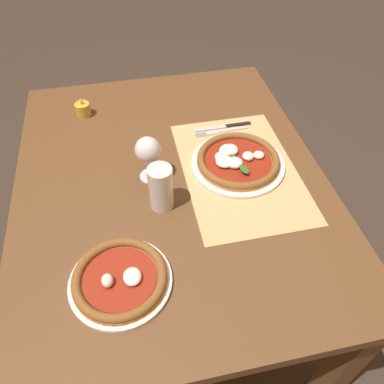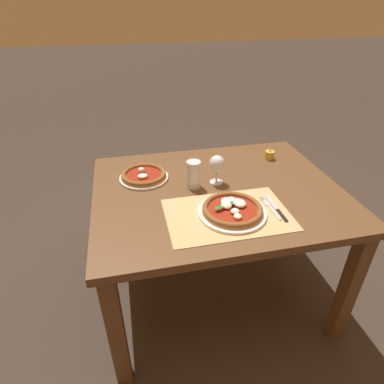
{
  "view_description": "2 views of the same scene",
  "coord_description": "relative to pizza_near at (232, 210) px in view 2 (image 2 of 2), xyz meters",
  "views": [
    {
      "loc": [
        -0.87,
        0.11,
        1.59
      ],
      "look_at": [
        -0.17,
        -0.04,
        0.83
      ],
      "focal_mm": 35.0,
      "sensor_mm": 36.0,
      "label": 1
    },
    {
      "loc": [
        -0.43,
        -1.34,
        1.59
      ],
      "look_at": [
        -0.16,
        -0.13,
        0.82
      ],
      "focal_mm": 30.0,
      "sensor_mm": 36.0,
      "label": 2
    }
  ],
  "objects": [
    {
      "name": "ground_plane",
      "position": [
        0.0,
        0.23,
        -0.76
      ],
      "size": [
        24.0,
        24.0,
        0.0
      ],
      "primitive_type": "plane",
      "color": "#382D26"
    },
    {
      "name": "pint_glass",
      "position": [
        -0.12,
        0.27,
        0.05
      ],
      "size": [
        0.07,
        0.07,
        0.15
      ],
      "color": "silver",
      "rests_on": "dining_table"
    },
    {
      "name": "paper_placemat",
      "position": [
        -0.02,
        -0.0,
        -0.02
      ],
      "size": [
        0.56,
        0.37,
        0.0
      ],
      "primitive_type": "cube",
      "color": "tan",
      "rests_on": "dining_table"
    },
    {
      "name": "pizza_far",
      "position": [
        -0.36,
        0.41,
        -0.0
      ],
      "size": [
        0.26,
        0.26,
        0.05
      ],
      "color": "silver",
      "rests_on": "dining_table"
    },
    {
      "name": "votive_candle",
      "position": [
        0.4,
        0.49,
        0.0
      ],
      "size": [
        0.06,
        0.06,
        0.07
      ],
      "color": "gold",
      "rests_on": "dining_table"
    },
    {
      "name": "wine_glass",
      "position": [
        0.01,
        0.29,
        0.08
      ],
      "size": [
        0.08,
        0.08,
        0.16
      ],
      "color": "silver",
      "rests_on": "dining_table"
    },
    {
      "name": "fork",
      "position": [
        0.19,
        0.0,
        -0.02
      ],
      "size": [
        0.03,
        0.2,
        0.0
      ],
      "color": "#B7B7BC",
      "rests_on": "paper_placemat"
    },
    {
      "name": "dining_table",
      "position": [
        0.0,
        0.23,
        -0.12
      ],
      "size": [
        1.25,
        0.99,
        0.74
      ],
      "color": "brown",
      "rests_on": "ground"
    },
    {
      "name": "pizza_near",
      "position": [
        0.0,
        0.0,
        0.0
      ],
      "size": [
        0.31,
        0.31,
        0.05
      ],
      "color": "silver",
      "rests_on": "paper_placemat"
    },
    {
      "name": "knife",
      "position": [
        0.21,
        -0.01,
        -0.02
      ],
      "size": [
        0.02,
        0.22,
        0.01
      ],
      "color": "black",
      "rests_on": "paper_placemat"
    }
  ]
}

